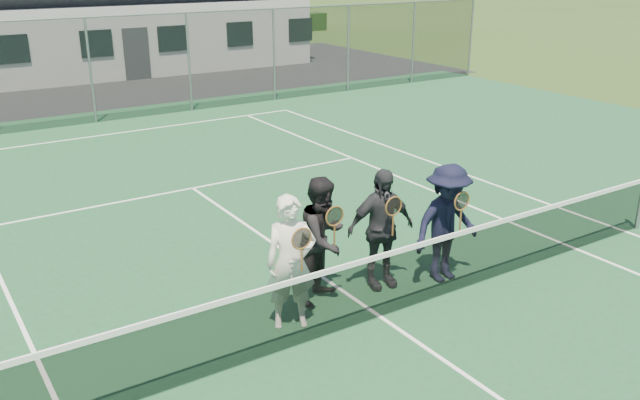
% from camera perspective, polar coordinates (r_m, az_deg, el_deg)
% --- Properties ---
extents(ground, '(220.00, 220.00, 0.00)m').
position_cam_1_polar(ground, '(27.20, -22.06, 8.69)').
color(ground, '#2A4217').
rests_on(ground, ground).
extents(court_surface, '(30.00, 30.00, 0.02)m').
position_cam_1_polar(court_surface, '(9.33, 5.08, -9.85)').
color(court_surface, '#1C4C2B').
rests_on(court_surface, ground).
extents(court_markings, '(11.03, 23.83, 0.01)m').
position_cam_1_polar(court_markings, '(9.32, 5.09, -9.77)').
color(court_markings, white).
rests_on(court_markings, court_surface).
extents(tennis_net, '(11.68, 0.08, 1.10)m').
position_cam_1_polar(tennis_net, '(9.08, 5.19, -6.95)').
color(tennis_net, slate).
rests_on(tennis_net, ground).
extents(perimeter_fence, '(30.07, 0.07, 3.02)m').
position_cam_1_polar(perimeter_fence, '(20.69, -18.77, 10.26)').
color(perimeter_fence, slate).
rests_on(perimeter_fence, ground).
extents(player_a, '(0.77, 0.65, 1.80)m').
position_cam_1_polar(player_a, '(8.71, -2.47, -5.28)').
color(player_a, silver).
rests_on(player_a, court_surface).
extents(player_b, '(1.08, 0.98, 1.80)m').
position_cam_1_polar(player_b, '(9.40, 0.29, -3.30)').
color(player_b, black).
rests_on(player_b, court_surface).
extents(player_c, '(1.11, 0.60, 1.80)m').
position_cam_1_polar(player_c, '(9.79, 5.13, -2.42)').
color(player_c, '#26272C').
rests_on(player_c, court_surface).
extents(player_d, '(1.17, 0.68, 1.80)m').
position_cam_1_polar(player_d, '(10.12, 10.62, -1.93)').
color(player_d, black).
rests_on(player_d, court_surface).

